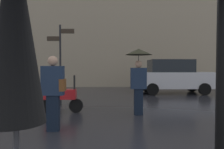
% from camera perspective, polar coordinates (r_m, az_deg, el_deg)
% --- Properties ---
extents(folded_patio_umbrella_far, '(0.46, 0.46, 2.42)m').
position_cam_1_polar(folded_patio_umbrella_far, '(1.47, -25.73, 9.51)').
color(folded_patio_umbrella_far, black).
rests_on(folded_patio_umbrella_far, ground).
extents(pedestrian_with_umbrella, '(0.84, 0.84, 2.07)m').
position_cam_1_polar(pedestrian_with_umbrella, '(6.35, 7.51, 2.07)').
color(pedestrian_with_umbrella, black).
rests_on(pedestrian_with_umbrella, ground).
extents(pedestrian_with_bag, '(0.53, 0.24, 1.75)m').
position_cam_1_polar(pedestrian_with_bag, '(4.88, -16.19, -3.86)').
color(pedestrian_with_bag, black).
rests_on(pedestrian_with_bag, ground).
extents(parked_scooter, '(1.48, 0.32, 1.23)m').
position_cam_1_polar(parked_scooter, '(6.90, -14.76, -5.84)').
color(parked_scooter, black).
rests_on(parked_scooter, ground).
extents(parked_car_left, '(4.38, 1.84, 1.96)m').
position_cam_1_polar(parked_car_left, '(12.27, 16.79, -0.50)').
color(parked_car_left, silver).
rests_on(parked_car_left, ground).
extents(street_signpost, '(1.08, 0.08, 3.19)m').
position_cam_1_polar(street_signpost, '(8.34, -14.37, 4.90)').
color(street_signpost, black).
rests_on(street_signpost, ground).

